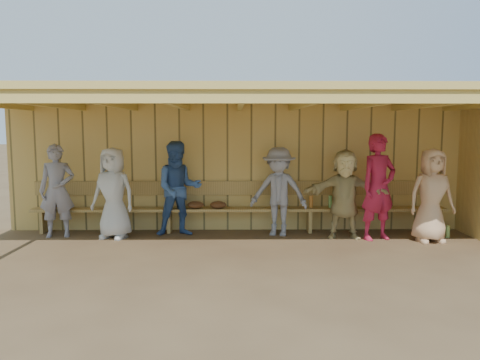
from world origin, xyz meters
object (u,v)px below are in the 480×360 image
player_b (113,193)px  player_c (179,189)px  player_g (378,187)px  player_e (279,192)px  bench (239,203)px  player_f (345,194)px  player_h (431,196)px  player_a (57,191)px

player_b → player_c: size_ratio=0.94×
player_g → player_e: bearing=147.9°
bench → player_f: bearing=-16.2°
player_c → player_h: bearing=-18.5°
player_f → player_g: player_g is taller
player_b → player_g: player_g is taller
player_e → player_h: (2.52, -0.52, 0.00)m
player_a → player_c: (2.13, 0.06, 0.02)m
player_h → player_e: bearing=163.7°
player_b → player_h: size_ratio=1.00×
player_c → player_h: 4.33m
player_a → player_c: 2.13m
player_e → bench: player_e is taller
player_c → player_f: (2.91, -0.23, -0.07)m
player_e → player_b: bearing=-160.9°
player_g → player_h: (0.84, -0.18, -0.12)m
player_a → player_b: size_ratio=1.03×
player_c → bench: size_ratio=0.22×
player_h → bench: (-3.22, 0.83, -0.26)m
player_f → player_h: (1.39, -0.30, 0.01)m
bench → player_a: bearing=-173.5°
player_c → player_a: bearing=170.1°
bench → player_b: bearing=-167.7°
player_f → bench: bearing=170.5°
player_b → player_c: 1.13m
player_b → player_f: player_b is taller
player_b → player_g: size_ratio=0.87×
player_f → player_c: bearing=-177.7°
player_a → player_b: bearing=-15.8°
player_f → player_h: bearing=-5.4°
player_g → player_b: bearing=157.3°
player_f → player_b: bearing=-174.0°
player_b → player_f: size_ratio=1.02×
player_e → player_c: bearing=-164.3°
player_e → player_f: size_ratio=1.02×
player_a → player_b: 1.02m
player_a → player_e: player_a is taller
player_b → player_h: (5.42, -0.35, -0.00)m
player_c → player_h: (4.30, -0.52, -0.05)m
player_e → player_h: player_h is taller
player_a → player_c: bearing=-7.7°
player_a → bench: 3.25m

